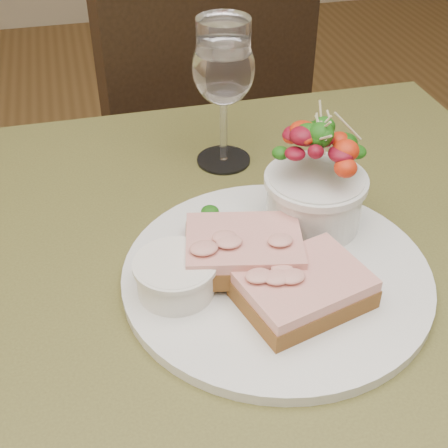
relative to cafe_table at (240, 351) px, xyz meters
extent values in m
cube|color=#48451F|center=(0.00, 0.00, 0.08)|extent=(0.80, 0.80, 0.04)
cylinder|color=black|center=(0.34, 0.34, -0.29)|extent=(0.05, 0.05, 0.71)
cube|color=black|center=(0.04, 0.74, -0.20)|extent=(0.53, 0.53, 0.04)
cube|color=black|center=(0.10, 0.56, 0.03)|extent=(0.41, 0.17, 0.45)
cube|color=black|center=(0.04, 0.74, -0.42)|extent=(0.46, 0.46, 0.45)
cylinder|color=silver|center=(0.04, 0.00, 0.11)|extent=(0.31, 0.31, 0.01)
cube|color=#502A15|center=(0.05, -0.05, 0.12)|extent=(0.14, 0.11, 0.02)
cube|color=beige|center=(0.05, -0.05, 0.14)|extent=(0.13, 0.11, 0.01)
cube|color=#502A15|center=(0.00, 0.01, 0.13)|extent=(0.13, 0.11, 0.02)
cube|color=beige|center=(0.00, 0.01, 0.15)|extent=(0.13, 0.11, 0.01)
cylinder|color=silver|center=(-0.07, -0.01, 0.13)|extent=(0.07, 0.07, 0.04)
cylinder|color=olive|center=(-0.07, -0.01, 0.15)|extent=(0.07, 0.07, 0.01)
cylinder|color=silver|center=(0.10, 0.06, 0.14)|extent=(0.10, 0.10, 0.06)
ellipsoid|color=#143D0B|center=(0.10, 0.06, 0.20)|extent=(0.09, 0.09, 0.06)
ellipsoid|color=#143D0B|center=(-0.02, 0.09, 0.12)|extent=(0.04, 0.04, 0.01)
sphere|color=maroon|center=(-0.03, 0.08, 0.12)|extent=(0.02, 0.02, 0.02)
cylinder|color=white|center=(0.04, 0.23, 0.10)|extent=(0.07, 0.07, 0.00)
cylinder|color=white|center=(0.04, 0.23, 0.15)|extent=(0.01, 0.01, 0.09)
ellipsoid|color=white|center=(0.04, 0.23, 0.23)|extent=(0.08, 0.08, 0.09)
camera|label=1|loc=(-0.13, -0.45, 0.53)|focal=50.00mm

